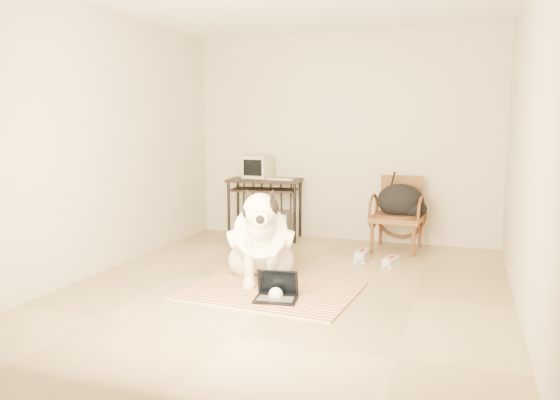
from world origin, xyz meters
The scene contains 16 objects.
floor centered at (0.00, 0.00, 0.00)m, with size 4.50×4.50×0.00m, color #97835C.
wall_back centered at (0.00, 2.25, 1.35)m, with size 4.50×4.50×0.00m, color #C0B59D.
wall_front centered at (0.00, -2.25, 1.35)m, with size 4.50×4.50×0.00m, color #C0B59D.
wall_left centered at (-2.00, 0.00, 1.35)m, with size 4.50×4.50×0.00m, color #C0B59D.
wall_right centered at (2.00, 0.00, 1.35)m, with size 4.50×4.50×0.00m, color #C0B59D.
rug centered at (-0.10, -0.24, 0.01)m, with size 1.60×1.27×0.02m.
dog centered at (-0.30, 0.03, 0.39)m, with size 0.79×1.23×1.00m.
laptop centered at (0.04, -0.49, 0.08)m, with size 0.40×0.31×0.25m.
computer_desk centered at (-0.98, 1.94, 0.69)m, with size 1.03×0.66×0.80m.
crt_monitor centered at (-1.11, 2.03, 0.96)m, with size 0.37×0.36×0.30m.
desk_keyboard centered at (-0.74, 1.88, 0.82)m, with size 0.34×0.13×0.02m, color #BBB293.
pc_tower centered at (-0.71, 1.90, 0.19)m, with size 0.23×0.43×0.38m.
rattan_chair centered at (0.78, 1.85, 0.45)m, with size 0.62×0.60×0.89m.
backpack centered at (0.84, 1.80, 0.60)m, with size 0.60×0.46×0.41m.
sneaker_left centered at (0.47, 1.20, 0.05)m, with size 0.13×0.31×0.11m.
sneaker_right centered at (0.82, 1.05, 0.04)m, with size 0.17×0.28×0.09m.
Camera 1 is at (1.55, -4.81, 1.53)m, focal length 35.00 mm.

